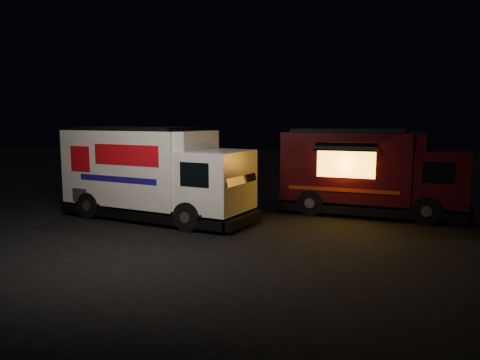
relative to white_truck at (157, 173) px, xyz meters
name	(u,v)px	position (x,y,z in m)	size (l,w,h in m)	color
ground	(189,229)	(1.51, -1.38, -1.63)	(80.00, 80.00, 0.00)	black
white_truck	(157,173)	(0.00, 0.00, 0.00)	(7.20, 2.46, 3.26)	white
red_truck	(373,172)	(7.72, 1.88, -0.04)	(6.83, 2.51, 3.18)	#3E0B14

